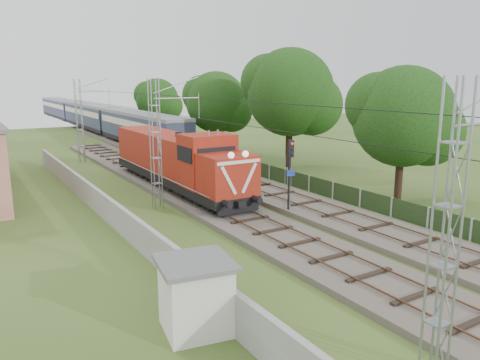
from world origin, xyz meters
TOP-DOWN VIEW (x-y plane):
  - ground at (0.00, 0.00)m, footprint 140.00×140.00m
  - track_main at (0.00, 7.00)m, footprint 4.20×70.00m
  - track_side at (5.00, 20.00)m, footprint 4.20×80.00m
  - catenary at (-2.95, 12.00)m, footprint 3.31×70.00m
  - boundary_wall at (-6.50, 12.00)m, footprint 0.25×40.00m
  - fence at (8.00, 3.00)m, footprint 0.12×32.00m
  - locomotive at (0.00, 15.77)m, footprint 3.10×17.73m
  - coach_rake at (5.00, 60.65)m, footprint 3.11×69.43m
  - signal_post at (3.18, 6.55)m, footprint 0.49×0.39m
  - relay_hut at (-7.40, -2.47)m, footprint 2.64×2.64m
  - tree_a at (11.42, 5.39)m, footprint 6.82×6.50m
  - tree_b at (12.84, 19.23)m, footprint 8.31×7.92m
  - tree_c at (10.79, 29.43)m, footprint 6.82×6.50m
  - tree_d at (11.58, 48.37)m, footprint 6.30×6.00m

SIDE VIEW (x-z plane):
  - ground at x=0.00m, z-range 0.00..0.00m
  - track_main at x=0.00m, z-range -0.04..0.41m
  - track_side at x=5.00m, z-range -0.04..0.41m
  - fence at x=8.00m, z-range 0.00..1.20m
  - boundary_wall at x=-6.50m, z-range 0.00..1.50m
  - relay_hut at x=-7.40m, z-range 0.01..2.38m
  - locomotive at x=0.00m, z-range 0.05..4.56m
  - coach_rake at x=5.00m, z-range 0.77..4.37m
  - signal_post at x=3.18m, z-range 0.85..5.37m
  - catenary at x=-2.95m, z-range 0.05..8.05m
  - tree_d at x=11.58m, z-range 1.01..9.18m
  - tree_c at x=10.79m, z-range 1.09..9.94m
  - tree_a at x=11.42m, z-range 1.10..9.94m
  - tree_b at x=12.84m, z-range 1.34..12.11m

